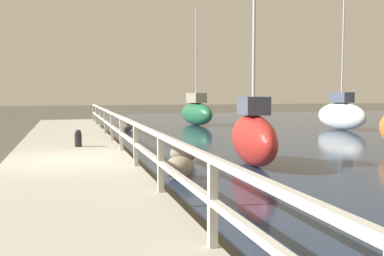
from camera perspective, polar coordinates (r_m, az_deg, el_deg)
ground_plane at (r=12.29m, az=-15.31°, el=-5.19°), size 120.00×120.00×0.00m
dock_walkway at (r=12.27m, az=-15.32°, el=-4.54°), size 3.29×36.00×0.28m
railing at (r=12.27m, az=-8.17°, el=-0.40°), size 0.10×32.50×1.05m
boulder_water_edge at (r=24.34m, az=-8.18°, el=0.14°), size 0.51×0.46×0.38m
boulder_downstream at (r=13.00m, az=-1.11°, el=-3.23°), size 0.76×0.69×0.57m
boulder_near_dock at (r=10.66m, az=-1.61°, el=-5.05°), size 0.72×0.65×0.54m
mooring_bollard at (r=15.02m, az=-14.26°, el=-1.26°), size 0.23×0.23×0.56m
sailboat_green at (r=28.02m, az=0.55°, el=2.07°), size 1.66×4.12×7.22m
sailboat_white at (r=25.85m, az=18.43°, el=1.69°), size 1.58×3.62×7.26m
sailboat_red at (r=12.67m, az=7.75°, el=-1.07°), size 1.36×3.50×5.66m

